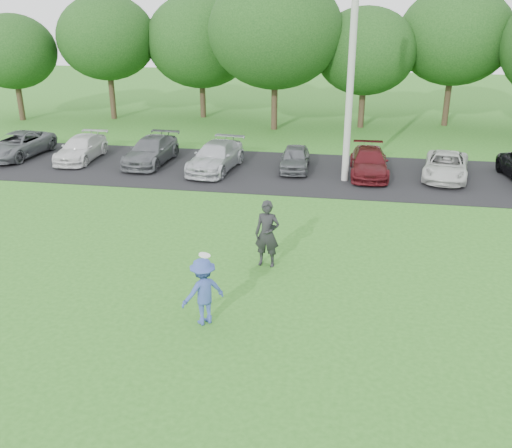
% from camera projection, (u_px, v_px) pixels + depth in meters
% --- Properties ---
extents(ground, '(100.00, 100.00, 0.00)m').
position_uv_depth(ground, '(231.00, 330.00, 13.39)').
color(ground, '#2D6B1E').
rests_on(ground, ground).
extents(parking_lot, '(32.00, 6.50, 0.03)m').
position_uv_depth(parking_lot, '(292.00, 172.00, 25.27)').
color(parking_lot, black).
rests_on(parking_lot, ground).
extents(utility_pole, '(0.28, 0.28, 9.60)m').
position_uv_depth(utility_pole, '(351.00, 64.00, 22.37)').
color(utility_pole, '#ACADA7').
rests_on(utility_pole, ground).
extents(frisbee_player, '(1.22, 1.17, 1.92)m').
position_uv_depth(frisbee_player, '(203.00, 291.00, 13.40)').
color(frisbee_player, '#384D9E').
rests_on(frisbee_player, ground).
extents(camera_bystander, '(0.76, 0.53, 1.96)m').
position_uv_depth(camera_bystander, '(267.00, 234.00, 16.26)').
color(camera_bystander, black).
rests_on(camera_bystander, ground).
extents(parked_cars, '(28.78, 4.93, 1.21)m').
position_uv_depth(parked_cars, '(289.00, 158.00, 25.24)').
color(parked_cars, slate).
rests_on(parked_cars, parking_lot).
extents(tree_row, '(42.39, 9.85, 8.64)m').
position_uv_depth(tree_row, '(340.00, 41.00, 32.14)').
color(tree_row, '#38281C').
rests_on(tree_row, ground).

